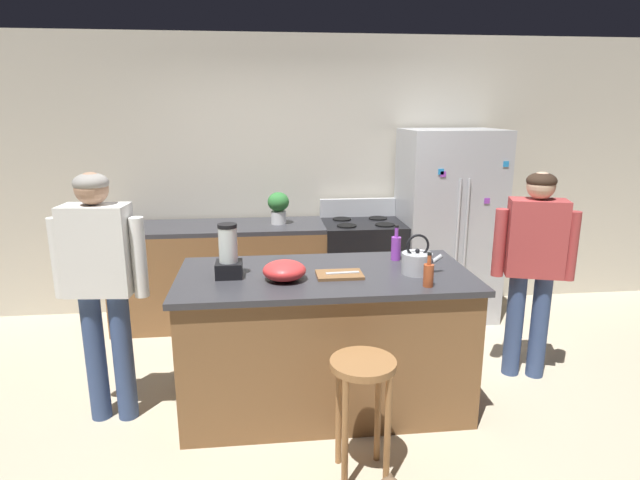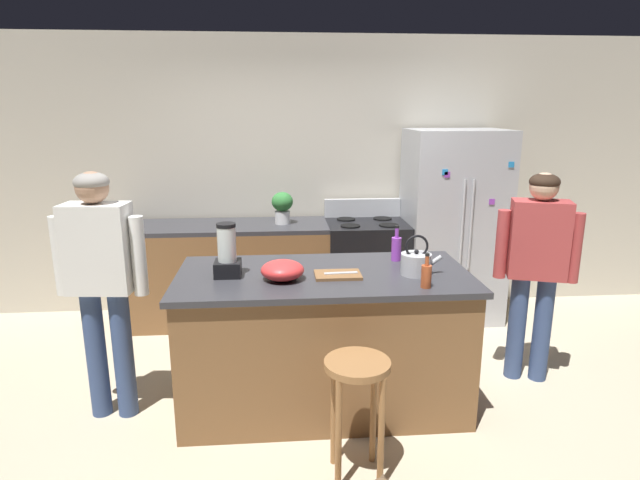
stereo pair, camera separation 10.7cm
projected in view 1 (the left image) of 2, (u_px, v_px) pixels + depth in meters
The scene contains 17 objects.
ground_plane at pixel (325, 401), 3.73m from camera, with size 14.00×14.00×0.00m, color beige.
back_wall at pixel (302, 176), 5.27m from camera, with size 8.00×0.10×2.70m, color beige.
kitchen_island at pixel (325, 339), 3.61m from camera, with size 1.94×0.94×0.96m.
back_counter_run at pixel (222, 274), 5.02m from camera, with size 2.00×0.64×0.96m.
refrigerator at pixel (448, 225), 5.10m from camera, with size 0.90×0.73×1.83m.
stove_range at pixel (362, 269), 5.13m from camera, with size 0.76×0.65×1.14m.
person_by_island_left at pixel (101, 275), 3.30m from camera, with size 0.60×0.26×1.65m.
person_by_sink_right at pixel (534, 257), 3.88m from camera, with size 0.59×0.33×1.58m.
bar_stool at pixel (363, 388), 2.86m from camera, with size 0.36×0.36×0.71m.
potted_plant at pixel (278, 206), 4.92m from camera, with size 0.20×0.20×0.30m.
blender_appliance at pixel (228, 255), 3.38m from camera, with size 0.17×0.17×0.35m.
bottle_soda at pixel (396, 247), 3.77m from camera, with size 0.07×0.07×0.26m.
bottle_cooking_sauce at pixel (429, 274), 3.21m from camera, with size 0.06×0.06×0.22m.
mixing_bowl at pixel (284, 270), 3.34m from camera, with size 0.28×0.28×0.12m, color red.
tea_kettle at pixel (417, 262), 3.46m from camera, with size 0.28×0.20×0.27m.
cutting_board at pixel (339, 275), 3.42m from camera, with size 0.30×0.20×0.02m, color brown.
chef_knife at pixel (343, 273), 3.42m from camera, with size 0.22×0.03×0.01m, color #B7BABF.
Camera 1 is at (-0.40, -3.31, 2.03)m, focal length 29.53 mm.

